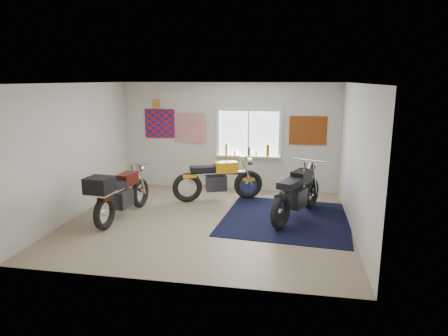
% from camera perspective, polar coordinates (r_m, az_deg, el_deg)
% --- Properties ---
extents(ground, '(5.50, 5.50, 0.00)m').
position_cam_1_polar(ground, '(8.06, -2.23, -7.55)').
color(ground, '#9E896B').
rests_on(ground, ground).
extents(room_shell, '(5.50, 5.50, 5.50)m').
position_cam_1_polar(room_shell, '(7.65, -2.33, 4.06)').
color(room_shell, white).
rests_on(room_shell, ground).
extents(navy_rug, '(2.71, 2.80, 0.01)m').
position_cam_1_polar(navy_rug, '(8.26, 8.87, -7.14)').
color(navy_rug, black).
rests_on(navy_rug, ground).
extents(window_assembly, '(1.66, 0.17, 1.26)m').
position_cam_1_polar(window_assembly, '(10.02, 3.53, 4.51)').
color(window_assembly, white).
rests_on(window_assembly, room_shell).
extents(oil_bottles, '(1.12, 0.09, 0.30)m').
position_cam_1_polar(oil_bottles, '(10.00, 3.85, 2.51)').
color(oil_bottles, '#836313').
rests_on(oil_bottles, window_assembly).
extents(flag_display, '(1.60, 0.10, 1.17)m').
position_cam_1_polar(flag_display, '(10.50, -9.70, 9.01)').
color(flag_display, red).
rests_on(flag_display, room_shell).
extents(triumph_poster, '(0.90, 0.03, 0.70)m').
position_cam_1_polar(triumph_poster, '(9.95, 11.91, 5.26)').
color(triumph_poster, '#A54C14').
rests_on(triumph_poster, room_shell).
extents(yellow_triumph, '(2.03, 0.96, 1.08)m').
position_cam_1_polar(yellow_triumph, '(9.26, -0.88, -1.79)').
color(yellow_triumph, black).
rests_on(yellow_triumph, ground).
extents(black_chrome_bike, '(1.04, 2.07, 1.13)m').
position_cam_1_polar(black_chrome_bike, '(8.21, 10.37, -3.75)').
color(black_chrome_bike, black).
rests_on(black_chrome_bike, navy_rug).
extents(maroon_tourer, '(0.70, 2.06, 1.05)m').
position_cam_1_polar(maroon_tourer, '(8.22, -14.80, -3.58)').
color(maroon_tourer, black).
rests_on(maroon_tourer, ground).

